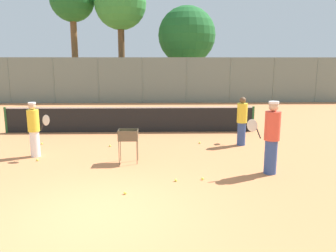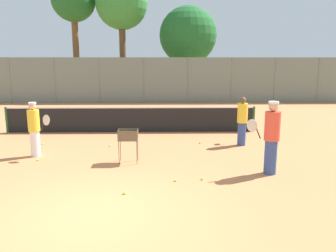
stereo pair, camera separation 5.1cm
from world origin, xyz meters
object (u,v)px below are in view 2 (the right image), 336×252
player_red_cap (271,137)px  parked_car (181,89)px  player_yellow_shirt (34,129)px  tennis_net (131,119)px  ball_cart (128,138)px  player_white_outfit (242,121)px

player_red_cap → parked_car: (-1.13, 19.86, -0.33)m
player_red_cap → player_yellow_shirt: player_red_cap is taller
tennis_net → player_yellow_shirt: 4.44m
tennis_net → ball_cart: tennis_net is taller
tennis_net → player_yellow_shirt: size_ratio=6.15×
ball_cart → player_white_outfit: bearing=27.5°
player_white_outfit → ball_cart: (-3.78, -1.97, -0.13)m
player_red_cap → player_white_outfit: bearing=-100.9°
tennis_net → ball_cart: 4.29m
ball_cart → player_yellow_shirt: bearing=166.6°
tennis_net → player_yellow_shirt: (-2.63, -3.57, 0.32)m
tennis_net → parked_car: size_ratio=2.47×
player_white_outfit → player_red_cap: player_red_cap is taller
player_yellow_shirt → ball_cart: bearing=13.8°
tennis_net → player_red_cap: (4.10, -5.33, 0.43)m
player_red_cap → parked_car: size_ratio=0.45×
ball_cart → parked_car: size_ratio=0.23×
player_yellow_shirt → ball_cart: size_ratio=1.74×
tennis_net → player_white_outfit: player_white_outfit is taller
player_yellow_shirt → parked_car: size_ratio=0.40×
parked_car → player_red_cap: bearing=-86.7°
player_white_outfit → parked_car: (-1.12, 16.83, -0.21)m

